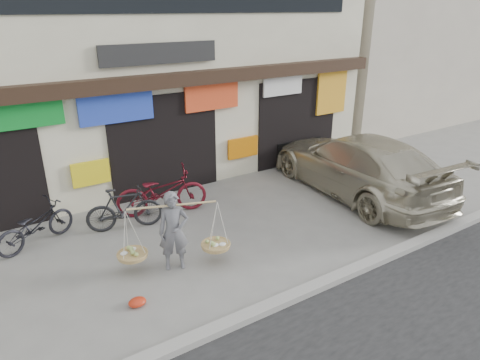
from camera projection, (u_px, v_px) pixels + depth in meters
ground at (235, 248)px, 9.07m from camera, size 70.00×70.00×0.00m
kerb at (295, 295)px, 7.48m from camera, size 70.00×0.25×0.12m
shophouse_block at (122, 54)px, 12.79m from camera, size 14.00×6.32×7.00m
neighbor_east at (400, 42)px, 20.05m from camera, size 12.00×7.00×6.40m
street_vendor at (174, 234)px, 8.14m from camera, size 2.07×1.10×1.59m
bike_0 at (35, 225)px, 9.04m from camera, size 1.86×1.29×0.92m
bike_1 at (124, 209)px, 9.67m from camera, size 1.77×0.89×1.02m
bike_2 at (162, 192)px, 10.40m from camera, size 2.31×1.30×1.15m
suv at (357, 164)px, 11.52m from camera, size 2.68×5.73×1.62m
red_bag at (137, 302)px, 7.29m from camera, size 0.31×0.25×0.14m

